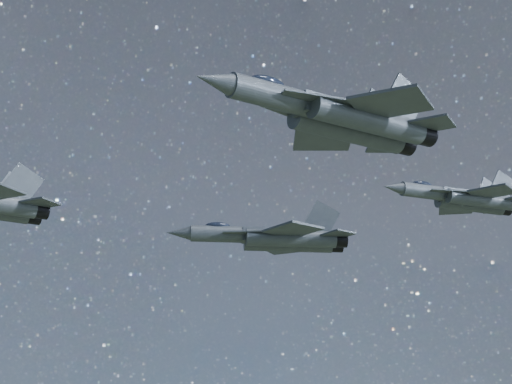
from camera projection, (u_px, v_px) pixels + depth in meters
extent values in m
cylinder|color=black|center=(40.00, 210.00, 69.53)|extent=(1.73, 1.81, 1.43)
cylinder|color=black|center=(32.00, 216.00, 71.15)|extent=(1.73, 1.81, 1.43)
cube|color=#384046|center=(40.00, 203.00, 68.34)|extent=(3.36, 3.32, 0.15)
cube|color=#384046|center=(23.00, 216.00, 72.06)|extent=(2.61, 2.77, 0.15)
cube|color=#384046|center=(22.00, 184.00, 69.06)|extent=(3.35, 1.17, 3.53)
cube|color=#384046|center=(13.00, 192.00, 71.08)|extent=(3.15, 1.69, 3.53)
cylinder|color=#384046|center=(230.00, 234.00, 87.57)|extent=(8.19, 2.14, 1.71)
cone|color=#384046|center=(179.00, 233.00, 87.02)|extent=(2.71, 1.67, 1.53)
ellipsoid|color=#1B2231|center=(218.00, 226.00, 87.68)|extent=(2.67, 1.29, 0.84)
cube|color=#384046|center=(285.00, 236.00, 88.14)|extent=(9.06, 2.13, 1.42)
cylinder|color=#384046|center=(291.00, 238.00, 87.00)|extent=(9.28, 2.20, 1.71)
cylinder|color=#384046|center=(288.00, 244.00, 89.07)|extent=(9.28, 2.20, 1.71)
cylinder|color=black|center=(340.00, 240.00, 87.52)|extent=(1.51, 1.65, 1.58)
cylinder|color=black|center=(336.00, 245.00, 89.59)|extent=(1.51, 1.65, 1.58)
cube|color=#384046|center=(251.00, 232.00, 86.33)|extent=(5.82, 2.56, 0.13)
cube|color=#384046|center=(248.00, 240.00, 89.13)|extent=(5.81, 1.98, 0.13)
cube|color=#384046|center=(293.00, 230.00, 84.55)|extent=(5.92, 6.14, 0.22)
cube|color=#384046|center=(283.00, 248.00, 91.61)|extent=(6.11, 6.25, 0.22)
cube|color=#384046|center=(338.00, 234.00, 86.19)|extent=(3.49, 3.58, 0.16)
cube|color=#384046|center=(329.00, 246.00, 90.97)|extent=(3.61, 3.67, 0.16)
cube|color=#384046|center=(322.00, 219.00, 87.69)|extent=(3.80, 0.69, 3.90)
cube|color=#384046|center=(317.00, 226.00, 90.29)|extent=(3.81, 0.54, 3.90)
cylinder|color=#384046|center=(284.00, 99.00, 51.16)|extent=(7.43, 4.32, 1.56)
cone|color=#384046|center=(214.00, 81.00, 48.72)|extent=(2.76, 2.22, 1.40)
ellipsoid|color=#1B2231|center=(267.00, 83.00, 50.78)|extent=(2.60, 1.89, 0.77)
cube|color=#384046|center=(353.00, 117.00, 53.79)|extent=(8.15, 4.57, 1.30)
cylinder|color=#384046|center=(368.00, 120.00, 53.05)|extent=(8.35, 4.70, 1.56)
cylinder|color=#384046|center=(348.00, 130.00, 54.67)|extent=(8.35, 4.70, 1.56)
cylinder|color=black|center=(423.00, 134.00, 55.39)|extent=(1.76, 1.83, 1.44)
cylinder|color=black|center=(403.00, 144.00, 57.00)|extent=(1.76, 1.83, 1.44)
cube|color=#384046|center=(322.00, 99.00, 50.95)|extent=(5.32, 2.15, 0.12)
cube|color=#384046|center=(296.00, 114.00, 53.13)|extent=(4.94, 3.81, 0.12)
cube|color=#384046|center=(391.00, 103.00, 51.07)|extent=(5.71, 5.59, 0.20)
cube|color=#384046|center=(323.00, 138.00, 56.56)|extent=(4.44, 4.85, 0.20)
cube|color=#384046|center=(433.00, 124.00, 54.19)|extent=(3.38, 3.35, 0.15)
cube|color=#384046|center=(385.00, 146.00, 57.91)|extent=(2.60, 2.77, 0.15)
cube|color=#384046|center=(404.00, 101.00, 54.89)|extent=(3.36, 1.24, 3.56)
cube|color=#384046|center=(379.00, 113.00, 56.91)|extent=(3.16, 1.75, 3.56)
cylinder|color=#384046|center=(432.00, 192.00, 79.02)|extent=(6.44, 2.63, 1.33)
cone|color=#384046|center=(393.00, 187.00, 77.58)|extent=(2.25, 1.60, 1.19)
ellipsoid|color=#1B2231|center=(422.00, 185.00, 78.85)|extent=(2.17, 1.30, 0.66)
cube|color=#384046|center=(472.00, 198.00, 80.56)|extent=(7.10, 2.73, 1.11)
cylinder|color=#384046|center=(481.00, 200.00, 79.80)|extent=(7.28, 2.81, 1.33)
cylinder|color=#384046|center=(470.00, 205.00, 81.32)|extent=(7.28, 2.81, 1.33)
cylinder|color=black|center=(504.00, 209.00, 82.69)|extent=(1.34, 1.43, 1.23)
cube|color=#384046|center=(453.00, 192.00, 78.50)|extent=(4.45, 1.03, 0.10)
cube|color=#384046|center=(439.00, 199.00, 80.54)|extent=(4.44, 2.61, 0.10)
cube|color=#384046|center=(493.00, 192.00, 77.98)|extent=(4.88, 4.88, 0.17)
cube|color=#384046|center=(456.00, 208.00, 83.12)|extent=(4.29, 4.54, 0.17)
cube|color=#384046|center=(494.00, 210.00, 83.60)|extent=(2.52, 2.63, 0.13)
cube|color=#384046|center=(503.00, 186.00, 80.97)|extent=(2.96, 0.54, 3.03)
cube|color=#384046|center=(489.00, 192.00, 82.86)|extent=(2.87, 0.99, 3.03)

